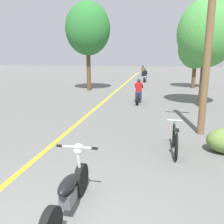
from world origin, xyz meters
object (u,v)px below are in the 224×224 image
Objects in this scene: motorcycle_foreground at (69,192)px; bicycle_parked at (175,140)px; roadside_tree_right_near at (207,34)px; motorcycle_rider_mid at (145,77)px; motorcycle_rider_far at (143,72)px; roadside_tree_right_far at (196,48)px; roadside_tree_left at (88,29)px; utility_pole at (208,50)px; motorcycle_rider_lead at (139,94)px.

bicycle_parked is at bearing 57.84° from motorcycle_foreground.
bicycle_parked is at bearing -104.97° from roadside_tree_right_near.
roadside_tree_right_near reaches higher than motorcycle_rider_mid.
motorcycle_rider_far is 1.15× the size of bicycle_parked.
bicycle_parked is (1.96, 3.11, -0.04)m from motorcycle_foreground.
roadside_tree_right_far is 2.49× the size of motorcycle_rider_far.
bicycle_parked is (2.55, -26.60, -0.13)m from motorcycle_rider_far.
roadside_tree_right_far is at bearing -67.55° from motorcycle_rider_far.
roadside_tree_right_far is (0.63, 7.70, -0.52)m from roadside_tree_right_near.
utility_pole is at bearing -54.59° from roadside_tree_left.
roadside_tree_left is 13.62m from bicycle_parked.
motorcycle_rider_mid is (-2.85, 16.77, -2.36)m from utility_pole.
roadside_tree_left is at bearing 104.90° from motorcycle_foreground.
roadside_tree_left reaches higher than roadside_tree_right_far.
motorcycle_rider_lead is at bearing 116.15° from utility_pole.
utility_pole is 2.63× the size of motorcycle_rider_lead.
roadside_tree_left is 7.33m from motorcycle_rider_lead.
roadside_tree_right_near is 3.22× the size of bicycle_parked.
motorcycle_foreground is at bearing -104.03° from roadside_tree_right_far.
roadside_tree_right_near is 2.79× the size of motorcycle_rider_far.
utility_pole is 5.07m from roadside_tree_right_near.
motorcycle_rider_far is at bearing 112.45° from roadside_tree_right_far.
bicycle_parked is (-1.01, -1.89, -2.49)m from utility_pole.
roadside_tree_left is 9.15m from motorcycle_rider_mid.
motorcycle_rider_far reaches higher than motorcycle_rider_mid.
motorcycle_rider_far is at bearing 77.61° from roadside_tree_left.
bicycle_parked is at bearing -77.49° from motorcycle_rider_lead.
motorcycle_foreground is 29.71m from motorcycle_rider_far.
utility_pole reaches higher than motorcycle_rider_mid.
roadside_tree_left is 3.85× the size of bicycle_parked.
utility_pole is at bearing -80.34° from motorcycle_rider_mid.
motorcycle_rider_far is (-0.70, 7.94, 0.01)m from motorcycle_rider_mid.
roadside_tree_right_near reaches higher than motorcycle_foreground.
motorcycle_rider_far is (-0.95, 19.40, -0.01)m from motorcycle_rider_lead.
utility_pole reaches higher than motorcycle_rider_lead.
motorcycle_rider_lead is (-3.42, 0.39, -3.24)m from roadside_tree_right_near.
motorcycle_rider_far reaches higher than motorcycle_foreground.
roadside_tree_left is at bearing 116.89° from bicycle_parked.
utility_pole reaches higher than bicycle_parked.
motorcycle_foreground is at bearing -88.86° from motorcycle_rider_far.
roadside_tree_left reaches higher than motorcycle_rider_far.
utility_pole is 25.08m from motorcycle_rider_far.
motorcycle_rider_mid is (4.01, 7.12, -4.12)m from roadside_tree_left.
roadside_tree_right_far is 2.88× the size of bicycle_parked.
roadside_tree_right_near is at bearing 80.65° from utility_pole.
motorcycle_foreground is 21.77m from motorcycle_rider_mid.
motorcycle_rider_far is at bearing 91.14° from motorcycle_foreground.
utility_pole is 3.26× the size of bicycle_parked.
roadside_tree_right_far is 2.46× the size of motorcycle_rider_mid.
roadside_tree_right_near is 4.72m from motorcycle_rider_lead.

